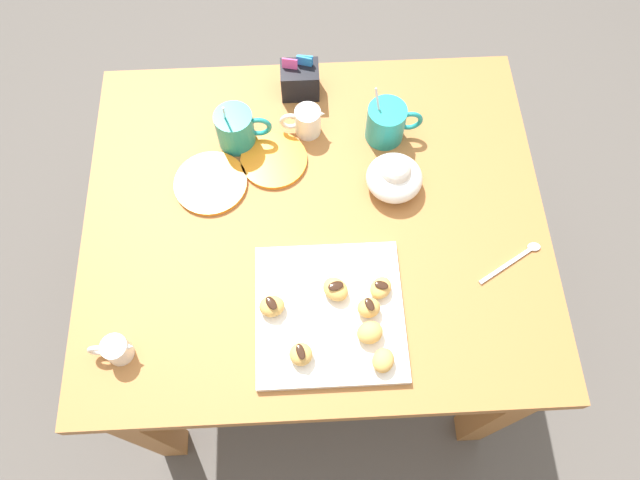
% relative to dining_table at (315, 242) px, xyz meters
% --- Properties ---
extents(ground_plane, '(8.00, 8.00, 0.00)m').
position_rel_dining_table_xyz_m(ground_plane, '(0.00, 0.00, -0.62)').
color(ground_plane, '#514C47').
extents(dining_table, '(1.01, 0.86, 0.75)m').
position_rel_dining_table_xyz_m(dining_table, '(0.00, 0.00, 0.00)').
color(dining_table, '#A36633').
rests_on(dining_table, ground_plane).
extents(pastry_plate_square, '(0.30, 0.30, 0.02)m').
position_rel_dining_table_xyz_m(pastry_plate_square, '(0.02, -0.23, 0.14)').
color(pastry_plate_square, silver).
rests_on(pastry_plate_square, dining_table).
extents(coffee_mug_teal_left, '(0.13, 0.09, 0.15)m').
position_rel_dining_table_xyz_m(coffee_mug_teal_left, '(-0.17, 0.21, 0.18)').
color(coffee_mug_teal_left, teal).
rests_on(coffee_mug_teal_left, dining_table).
extents(coffee_mug_teal_right, '(0.13, 0.09, 0.14)m').
position_rel_dining_table_xyz_m(coffee_mug_teal_right, '(0.17, 0.21, 0.18)').
color(coffee_mug_teal_right, teal).
rests_on(coffee_mug_teal_right, dining_table).
extents(cream_pitcher_white, '(0.10, 0.06, 0.07)m').
position_rel_dining_table_xyz_m(cream_pitcher_white, '(-0.01, 0.23, 0.17)').
color(cream_pitcher_white, silver).
rests_on(cream_pitcher_white, dining_table).
extents(sugar_caddy, '(0.09, 0.07, 0.11)m').
position_rel_dining_table_xyz_m(sugar_caddy, '(-0.02, 0.35, 0.17)').
color(sugar_caddy, black).
rests_on(sugar_caddy, dining_table).
extents(ice_cream_bowl, '(0.12, 0.12, 0.09)m').
position_rel_dining_table_xyz_m(ice_cream_bowl, '(0.18, 0.07, 0.17)').
color(ice_cream_bowl, silver).
rests_on(ice_cream_bowl, dining_table).
extents(chocolate_sauce_pitcher, '(0.09, 0.05, 0.06)m').
position_rel_dining_table_xyz_m(chocolate_sauce_pitcher, '(-0.40, -0.29, 0.16)').
color(chocolate_sauce_pitcher, silver).
rests_on(chocolate_sauce_pitcher, dining_table).
extents(saucer_orange_left, '(0.16, 0.16, 0.01)m').
position_rel_dining_table_xyz_m(saucer_orange_left, '(-0.23, 0.09, 0.14)').
color(saucer_orange_left, orange).
rests_on(saucer_orange_left, dining_table).
extents(saucer_orange_right, '(0.15, 0.15, 0.01)m').
position_rel_dining_table_xyz_m(saucer_orange_right, '(-0.09, 0.15, 0.14)').
color(saucer_orange_right, orange).
rests_on(saucer_orange_right, dining_table).
extents(loose_spoon_near_saucer, '(0.15, 0.09, 0.01)m').
position_rel_dining_table_xyz_m(loose_spoon_near_saucer, '(0.42, -0.12, 0.14)').
color(loose_spoon_near_saucer, silver).
rests_on(loose_spoon_near_saucer, dining_table).
extents(beignet_0, '(0.06, 0.06, 0.03)m').
position_rel_dining_table_xyz_m(beignet_0, '(0.12, -0.19, 0.16)').
color(beignet_0, '#DBA351').
rests_on(beignet_0, pastry_plate_square).
extents(chocolate_drizzle_0, '(0.03, 0.03, 0.00)m').
position_rel_dining_table_xyz_m(chocolate_drizzle_0, '(0.12, -0.19, 0.18)').
color(chocolate_drizzle_0, black).
rests_on(chocolate_drizzle_0, beignet_0).
extents(beignet_1, '(0.06, 0.06, 0.03)m').
position_rel_dining_table_xyz_m(beignet_1, '(0.12, -0.33, 0.17)').
color(beignet_1, '#DBA351').
rests_on(beignet_1, pastry_plate_square).
extents(beignet_2, '(0.06, 0.06, 0.04)m').
position_rel_dining_table_xyz_m(beignet_2, '(-0.04, -0.32, 0.17)').
color(beignet_2, '#DBA351').
rests_on(beignet_2, pastry_plate_square).
extents(chocolate_drizzle_2, '(0.02, 0.03, 0.00)m').
position_rel_dining_table_xyz_m(chocolate_drizzle_2, '(-0.04, -0.32, 0.19)').
color(chocolate_drizzle_2, black).
rests_on(chocolate_drizzle_2, beignet_2).
extents(beignet_3, '(0.06, 0.06, 0.04)m').
position_rel_dining_table_xyz_m(beignet_3, '(0.09, -0.28, 0.17)').
color(beignet_3, '#DBA351').
rests_on(beignet_3, pastry_plate_square).
extents(beignet_4, '(0.05, 0.05, 0.03)m').
position_rel_dining_table_xyz_m(beignet_4, '(-0.10, -0.21, 0.17)').
color(beignet_4, '#DBA351').
rests_on(beignet_4, pastry_plate_square).
extents(chocolate_drizzle_4, '(0.03, 0.04, 0.00)m').
position_rel_dining_table_xyz_m(chocolate_drizzle_4, '(-0.10, -0.21, 0.18)').
color(chocolate_drizzle_4, black).
rests_on(chocolate_drizzle_4, beignet_4).
extents(beignet_5, '(0.05, 0.04, 0.04)m').
position_rel_dining_table_xyz_m(beignet_5, '(0.10, -0.23, 0.17)').
color(beignet_5, '#DBA351').
rests_on(beignet_5, pastry_plate_square).
extents(chocolate_drizzle_5, '(0.03, 0.03, 0.00)m').
position_rel_dining_table_xyz_m(chocolate_drizzle_5, '(0.10, -0.23, 0.19)').
color(chocolate_drizzle_5, black).
rests_on(chocolate_drizzle_5, beignet_5).
extents(beignet_6, '(0.07, 0.07, 0.04)m').
position_rel_dining_table_xyz_m(beignet_6, '(0.03, -0.19, 0.17)').
color(beignet_6, '#DBA351').
rests_on(beignet_6, pastry_plate_square).
extents(chocolate_drizzle_6, '(0.04, 0.03, 0.00)m').
position_rel_dining_table_xyz_m(chocolate_drizzle_6, '(0.03, -0.19, 0.19)').
color(chocolate_drizzle_6, black).
rests_on(chocolate_drizzle_6, beignet_6).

